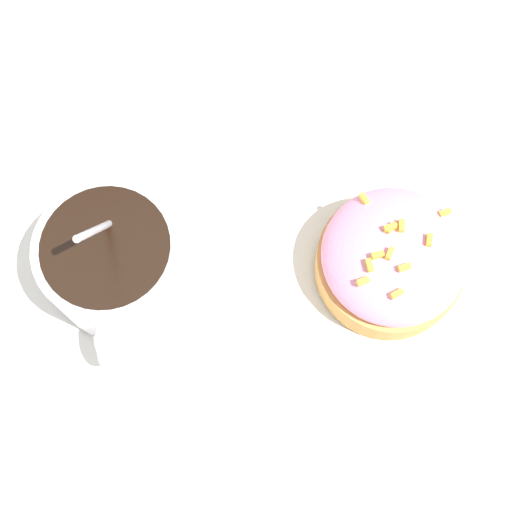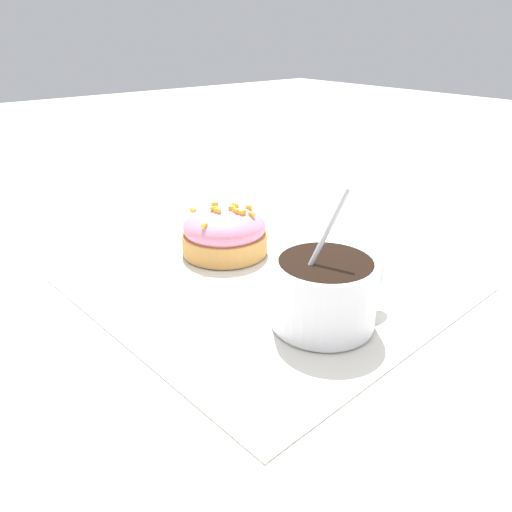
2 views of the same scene
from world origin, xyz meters
The scene contains 4 objects.
ground_plane centered at (0.00, 0.00, 0.00)m, with size 3.00×3.00×0.00m, color silver.
paper_napkin centered at (0.00, 0.00, 0.00)m, with size 0.33×0.32×0.00m.
coffee_cup centered at (0.08, -0.01, 0.03)m, with size 0.08×0.11×0.11m.
frosted_pastry centered at (-0.08, 0.01, 0.03)m, with size 0.09×0.09×0.05m.
Camera 2 is at (0.32, -0.28, 0.23)m, focal length 35.00 mm.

